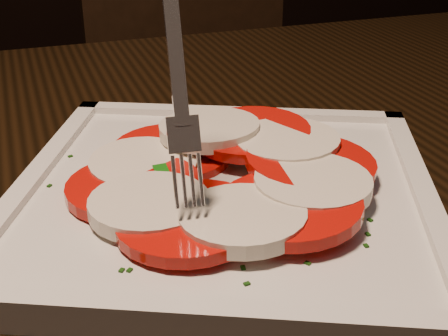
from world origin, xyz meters
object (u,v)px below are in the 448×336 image
at_px(chair, 202,100).
at_px(fork, 173,53).
at_px(table, 226,258).
at_px(plate, 224,196).

relative_size(chair, fork, 5.74).
bearing_deg(table, chair, 77.62).
bearing_deg(chair, plate, -106.16).
bearing_deg(plate, chair, 77.12).
xyz_separation_m(table, plate, (-0.02, -0.08, 0.11)).
height_order(table, plate, plate).
bearing_deg(table, fork, -122.78).
bearing_deg(plate, fork, -153.59).
bearing_deg(fork, plate, 28.67).
relative_size(table, chair, 1.33).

